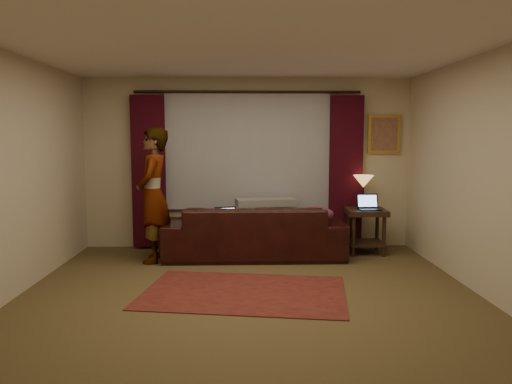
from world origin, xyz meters
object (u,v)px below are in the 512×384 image
at_px(sofa, 254,221).
at_px(tiffany_lamp, 363,191).
at_px(laptop_table, 370,202).
at_px(laptop_sofa, 227,216).
at_px(end_table, 366,231).
at_px(person, 153,195).

xyz_separation_m(sofa, tiffany_lamp, (1.64, 0.37, 0.39)).
bearing_deg(laptop_table, laptop_sofa, -173.81).
height_order(sofa, tiffany_lamp, tiffany_lamp).
relative_size(sofa, end_table, 3.88).
distance_m(laptop_sofa, laptop_table, 2.09).
distance_m(laptop_table, person, 3.08).
bearing_deg(sofa, end_table, -174.02).
bearing_deg(sofa, laptop_table, -177.11).
relative_size(sofa, laptop_table, 7.42).
bearing_deg(end_table, laptop_sofa, -168.14).
distance_m(sofa, end_table, 1.67).
relative_size(sofa, laptop_sofa, 7.66).
relative_size(tiffany_lamp, laptop_table, 1.42).
bearing_deg(tiffany_lamp, laptop_sofa, -163.28).
bearing_deg(person, laptop_sofa, 89.98).
relative_size(sofa, tiffany_lamp, 5.23).
height_order(laptop_sofa, end_table, laptop_sofa).
xyz_separation_m(laptop_sofa, person, (-1.00, 0.01, 0.30)).
bearing_deg(person, tiffany_lamp, 101.69).
distance_m(laptop_sofa, end_table, 2.09).
bearing_deg(laptop_sofa, end_table, 0.33).
bearing_deg(end_table, person, -172.16).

